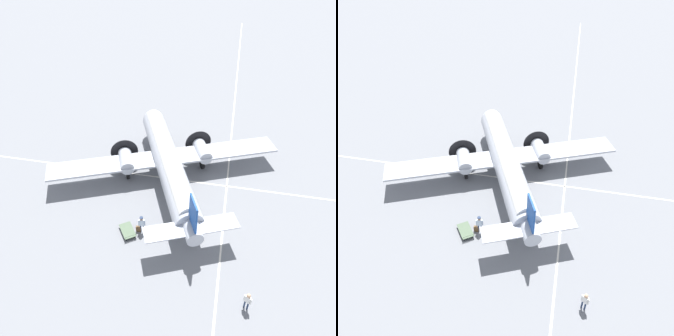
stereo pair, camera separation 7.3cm
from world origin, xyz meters
The scene contains 8 objects.
ground_plane centered at (0.00, 0.00, 0.00)m, with size 300.00×300.00×0.00m, color slate.
apron_line_eastwest centered at (0.00, 0.28, 0.00)m, with size 120.00×0.16×0.01m.
apron_line_northsouth centered at (6.09, 0.00, 0.00)m, with size 0.16×120.00×0.01m.
airliner_main centered at (-0.16, 0.37, 2.50)m, with size 22.95×19.38×5.70m.
crew_foreground centered at (8.18, -12.53, 1.10)m, with size 0.54×0.38×1.79m.
passenger_boarding centered at (-0.85, -7.21, 1.15)m, with size 0.61×0.36×1.82m.
suitcase_near_door centered at (-1.18, -7.22, 0.31)m, with size 0.44×0.17×0.65m.
baggage_cart centered at (-2.07, -7.59, 0.27)m, with size 1.91×2.11×0.56m.
Camera 2 is at (5.19, -25.26, 22.53)m, focal length 35.00 mm.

